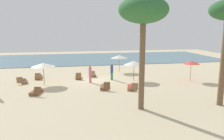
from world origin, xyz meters
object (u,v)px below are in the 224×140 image
at_px(umbrella_2, 43,65).
at_px(lounger_0, 104,87).
at_px(lounger_6, 36,92).
at_px(lounger_4, 23,81).
at_px(umbrella_1, 191,62).
at_px(person_2, 90,74).
at_px(umbrella_0, 119,57).
at_px(lounger_3, 39,77).
at_px(lounger_5, 92,75).
at_px(lounger_2, 78,77).
at_px(person_1, 112,71).
at_px(umbrella_3, 134,63).
at_px(palm_1, 143,12).
at_px(lounger_1, 131,87).

xyz_separation_m(umbrella_2, lounger_0, (5.53, -2.64, -1.77)).
bearing_deg(lounger_6, lounger_4, 113.43).
height_order(umbrella_1, person_2, umbrella_1).
relative_size(umbrella_0, lounger_3, 1.26).
relative_size(umbrella_1, lounger_0, 1.23).
relative_size(umbrella_2, lounger_5, 1.31).
bearing_deg(umbrella_1, umbrella_0, 136.14).
bearing_deg(lounger_6, lounger_3, 95.69).
height_order(umbrella_0, lounger_2, umbrella_0).
relative_size(lounger_4, person_1, 1.02).
bearing_deg(lounger_0, lounger_4, 153.93).
xyz_separation_m(umbrella_1, lounger_5, (-9.86, 4.18, -1.78)).
xyz_separation_m(lounger_2, lounger_5, (1.64, 0.93, -0.00)).
height_order(umbrella_1, umbrella_3, umbrella_1).
distance_m(umbrella_2, lounger_4, 3.02).
relative_size(umbrella_0, palm_1, 0.29).
distance_m(umbrella_0, lounger_0, 8.28).
distance_m(lounger_0, palm_1, 8.43).
bearing_deg(umbrella_3, umbrella_1, -11.25).
height_order(lounger_0, lounger_4, lounger_0).
xyz_separation_m(lounger_6, person_2, (4.80, 3.10, 0.73)).
relative_size(lounger_1, person_1, 1.02).
bearing_deg(lounger_4, lounger_5, 14.67).
xyz_separation_m(umbrella_1, lounger_4, (-17.02, 2.30, -1.77)).
relative_size(umbrella_0, lounger_0, 1.24).
bearing_deg(palm_1, lounger_0, 107.22).
distance_m(lounger_2, person_2, 2.54).
height_order(lounger_4, palm_1, palm_1).
height_order(umbrella_1, lounger_4, umbrella_1).
height_order(umbrella_1, lounger_3, umbrella_1).
distance_m(lounger_5, person_2, 3.21).
relative_size(umbrella_1, person_1, 1.20).
height_order(umbrella_0, lounger_3, umbrella_0).
height_order(lounger_5, palm_1, palm_1).
xyz_separation_m(lounger_4, person_1, (9.03, -0.35, 0.73)).
xyz_separation_m(lounger_3, palm_1, (8.12, -10.90, 6.21)).
distance_m(lounger_3, person_1, 8.06).
bearing_deg(lounger_5, palm_1, -78.68).
xyz_separation_m(lounger_0, palm_1, (1.69, -5.44, 6.21)).
bearing_deg(lounger_6, umbrella_2, 84.51).
bearing_deg(lounger_2, person_2, -62.27).
bearing_deg(umbrella_2, person_1, 6.48).
bearing_deg(lounger_4, umbrella_3, -5.85).
relative_size(umbrella_3, lounger_1, 1.16).
height_order(lounger_0, lounger_2, lounger_0).
relative_size(lounger_3, person_1, 0.96).
distance_m(lounger_2, lounger_6, 6.40).
height_order(lounger_4, person_2, person_2).
distance_m(umbrella_2, lounger_6, 3.64).
bearing_deg(lounger_2, lounger_4, -170.24).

